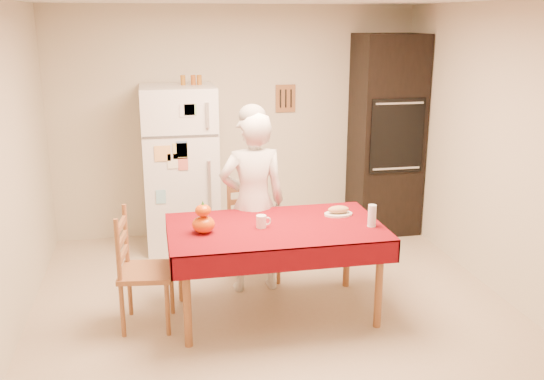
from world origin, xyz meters
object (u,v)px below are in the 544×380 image
object	(u,v)px
seated_woman	(253,203)
pumpkin_lower	(203,224)
oven_cabinet	(386,135)
wine_glass	(372,216)
dining_table	(275,234)
refrigerator	(181,168)
coffee_mug	(261,222)
bread_plate	(338,214)
chair_left	(138,265)
chair_far	(251,226)

from	to	relation	value
seated_woman	pumpkin_lower	xyz separation A→B (m)	(-0.48, -0.56, 0.02)
seated_woman	pumpkin_lower	bearing A→B (deg)	46.68
oven_cabinet	wine_glass	bearing A→B (deg)	-114.39
pumpkin_lower	dining_table	bearing A→B (deg)	4.14
dining_table	refrigerator	bearing A→B (deg)	110.34
coffee_mug	bread_plate	world-z (taller)	coffee_mug
dining_table	seated_woman	world-z (taller)	seated_woman
wine_glass	bread_plate	xyz separation A→B (m)	(-0.17, 0.32, -0.08)
oven_cabinet	seated_woman	distance (m)	2.17
bread_plate	wine_glass	bearing A→B (deg)	-61.90
seated_woman	bread_plate	bearing A→B (deg)	149.67
seated_woman	chair_left	bearing A→B (deg)	24.14
chair_left	chair_far	bearing A→B (deg)	-46.43
chair_left	wine_glass	distance (m)	1.88
chair_far	pumpkin_lower	distance (m)	1.00
pumpkin_lower	oven_cabinet	bearing A→B (deg)	39.75
chair_far	pumpkin_lower	xyz separation A→B (m)	(-0.51, -0.80, 0.32)
chair_far	chair_left	distance (m)	1.26
wine_glass	bread_plate	bearing A→B (deg)	118.10
refrigerator	pumpkin_lower	distance (m)	1.79
refrigerator	chair_left	size ratio (longest dim) A/B	1.79
chair_far	pumpkin_lower	world-z (taller)	chair_far
dining_table	chair_far	bearing A→B (deg)	95.09
refrigerator	coffee_mug	bearing A→B (deg)	-73.28
oven_cabinet	pumpkin_lower	size ratio (longest dim) A/B	12.42
refrigerator	oven_cabinet	size ratio (longest dim) A/B	0.77
chair_left	pumpkin_lower	distance (m)	0.61
refrigerator	bread_plate	distance (m)	2.00
refrigerator	coffee_mug	world-z (taller)	refrigerator
dining_table	seated_woman	xyz separation A→B (m)	(-0.09, 0.52, 0.11)
refrigerator	coffee_mug	distance (m)	1.84
bread_plate	chair_left	bearing A→B (deg)	-174.94
refrigerator	seated_woman	size ratio (longest dim) A/B	1.06
bread_plate	pumpkin_lower	bearing A→B (deg)	-169.88
wine_glass	chair_left	bearing A→B (deg)	174.50
chair_left	bread_plate	distance (m)	1.69
refrigerator	wine_glass	distance (m)	2.36
dining_table	wine_glass	world-z (taller)	wine_glass
pumpkin_lower	bread_plate	xyz separation A→B (m)	(1.15, 0.20, -0.06)
chair_left	wine_glass	bearing A→B (deg)	-88.02
dining_table	chair_left	distance (m)	1.10
chair_left	oven_cabinet	bearing A→B (deg)	-49.37
seated_woman	bread_plate	world-z (taller)	seated_woman
refrigerator	chair_far	world-z (taller)	refrigerator
chair_far	coffee_mug	bearing A→B (deg)	-102.63
wine_glass	oven_cabinet	bearing A→B (deg)	65.61
coffee_mug	dining_table	bearing A→B (deg)	8.07
refrigerator	seated_woman	bearing A→B (deg)	-65.74
refrigerator	oven_cabinet	distance (m)	2.29
refrigerator	chair_far	xyz separation A→B (m)	(0.58, -0.99, -0.34)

